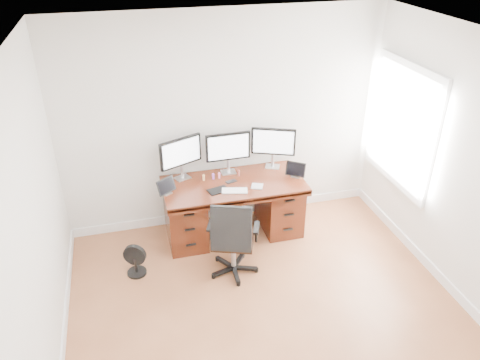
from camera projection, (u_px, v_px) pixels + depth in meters
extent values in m
plane|color=#935A38|center=(280.00, 341.00, 4.48)|extent=(4.50, 4.50, 0.00)
cube|color=white|center=(224.00, 122.00, 5.71)|extent=(4.00, 0.10, 2.70)
cube|color=white|center=(402.00, 126.00, 5.49)|extent=(0.04, 1.30, 1.50)
cube|color=white|center=(400.00, 126.00, 5.48)|extent=(0.01, 1.15, 1.35)
cube|color=#491C0E|center=(234.00, 184.00, 5.64)|extent=(1.70, 0.80, 0.05)
cube|color=#491C0E|center=(185.00, 216.00, 5.71)|extent=(0.45, 0.70, 0.70)
cube|color=#491C0E|center=(279.00, 203.00, 5.98)|extent=(0.45, 0.70, 0.70)
cube|color=#341309|center=(228.00, 188.00, 6.00)|extent=(0.74, 0.03, 0.40)
cylinder|color=black|center=(234.00, 268.00, 5.35)|extent=(0.67, 0.67, 0.07)
cylinder|color=silver|center=(234.00, 252.00, 5.24)|extent=(0.06, 0.06, 0.37)
cube|color=black|center=(233.00, 239.00, 5.15)|extent=(0.57, 0.56, 0.07)
cube|color=black|center=(231.00, 229.00, 4.83)|extent=(0.42, 0.19, 0.51)
cube|color=black|center=(210.00, 225.00, 5.09)|extent=(0.13, 0.23, 0.03)
cube|color=black|center=(256.00, 228.00, 5.04)|extent=(0.13, 0.23, 0.03)
cylinder|color=black|center=(137.00, 272.00, 5.31)|extent=(0.22, 0.22, 0.03)
cylinder|color=black|center=(136.00, 265.00, 5.26)|extent=(0.04, 0.04, 0.18)
cylinder|color=black|center=(135.00, 256.00, 5.20)|extent=(0.26, 0.15, 0.26)
cube|color=silver|center=(182.00, 178.00, 5.72)|extent=(0.22, 0.20, 0.01)
cylinder|color=silver|center=(182.00, 172.00, 5.68)|extent=(0.04, 0.04, 0.18)
cube|color=black|center=(181.00, 152.00, 5.55)|extent=(0.52, 0.25, 0.35)
cube|color=white|center=(181.00, 153.00, 5.53)|extent=(0.46, 0.20, 0.30)
cube|color=silver|center=(228.00, 172.00, 5.85)|extent=(0.18, 0.14, 0.01)
cylinder|color=silver|center=(228.00, 166.00, 5.81)|extent=(0.04, 0.04, 0.18)
cube|color=black|center=(228.00, 147.00, 5.68)|extent=(0.55, 0.04, 0.35)
cube|color=white|center=(228.00, 147.00, 5.66)|extent=(0.50, 0.01, 0.30)
cube|color=silver|center=(272.00, 166.00, 5.98)|extent=(0.22, 0.20, 0.01)
cylinder|color=silver|center=(273.00, 161.00, 5.94)|extent=(0.04, 0.04, 0.18)
cube|color=black|center=(273.00, 142.00, 5.81)|extent=(0.52, 0.24, 0.35)
cube|color=white|center=(273.00, 142.00, 5.79)|extent=(0.46, 0.20, 0.30)
cube|color=silver|center=(167.00, 193.00, 5.40)|extent=(0.13, 0.12, 0.01)
cube|color=black|center=(166.00, 186.00, 5.35)|extent=(0.24, 0.19, 0.17)
cube|color=silver|center=(295.00, 176.00, 5.75)|extent=(0.13, 0.12, 0.01)
cube|color=black|center=(296.00, 170.00, 5.70)|extent=(0.23, 0.19, 0.17)
cube|color=white|center=(235.00, 191.00, 5.44)|extent=(0.32, 0.20, 0.01)
cube|color=silver|center=(257.00, 186.00, 5.54)|extent=(0.18, 0.18, 0.01)
cube|color=black|center=(218.00, 190.00, 5.46)|extent=(0.27, 0.20, 0.01)
cube|color=black|center=(231.00, 181.00, 5.64)|extent=(0.15, 0.10, 0.01)
cylinder|color=tan|center=(204.00, 178.00, 5.66)|extent=(0.03, 0.03, 0.05)
sphere|color=tan|center=(204.00, 176.00, 5.64)|extent=(0.03, 0.03, 0.03)
cylinder|color=#A954D1|center=(213.00, 177.00, 5.69)|extent=(0.03, 0.03, 0.05)
sphere|color=#A954D1|center=(213.00, 174.00, 5.67)|extent=(0.03, 0.03, 0.03)
cylinder|color=pink|center=(219.00, 176.00, 5.70)|extent=(0.03, 0.03, 0.05)
sphere|color=pink|center=(219.00, 174.00, 5.69)|extent=(0.03, 0.03, 0.03)
cylinder|color=brown|center=(239.00, 174.00, 5.76)|extent=(0.03, 0.03, 0.05)
sphere|color=brown|center=(239.00, 171.00, 5.74)|extent=(0.03, 0.03, 0.03)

